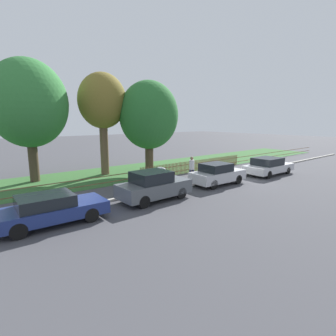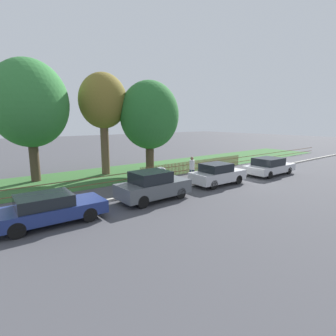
{
  "view_description": "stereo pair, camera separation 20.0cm",
  "coord_description": "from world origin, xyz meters",
  "px_view_note": "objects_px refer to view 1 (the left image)",
  "views": [
    {
      "loc": [
        -15.08,
        -11.99,
        4.15
      ],
      "look_at": [
        -4.57,
        1.07,
        1.1
      ],
      "focal_mm": 28.0,
      "sensor_mm": 36.0,
      "label": 1
    },
    {
      "loc": [
        -14.93,
        -12.11,
        4.15
      ],
      "look_at": [
        -4.57,
        1.07,
        1.1
      ],
      "focal_mm": 28.0,
      "sensor_mm": 36.0,
      "label": 2
    }
  ],
  "objects_px": {
    "tree_behind_motorcycle": "(102,102)",
    "parked_car_silver_hatchback": "(50,209)",
    "tree_mid_park": "(149,116)",
    "pedestrian_near_fence": "(192,167)",
    "parked_car_black_saloon": "(154,186)",
    "covered_motorcycle": "(157,173)",
    "tree_nearest_kerb": "(28,104)",
    "parked_car_red_compact": "(268,166)",
    "parked_car_navy_estate": "(217,174)"
  },
  "relations": [
    {
      "from": "tree_mid_park",
      "to": "tree_behind_motorcycle",
      "type": "bearing_deg",
      "value": 148.66
    },
    {
      "from": "parked_car_navy_estate",
      "to": "pedestrian_near_fence",
      "type": "relative_size",
      "value": 2.23
    },
    {
      "from": "covered_motorcycle",
      "to": "tree_nearest_kerb",
      "type": "height_order",
      "value": "tree_nearest_kerb"
    },
    {
      "from": "pedestrian_near_fence",
      "to": "covered_motorcycle",
      "type": "bearing_deg",
      "value": -30.64
    },
    {
      "from": "covered_motorcycle",
      "to": "tree_behind_motorcycle",
      "type": "relative_size",
      "value": 0.25
    },
    {
      "from": "parked_car_silver_hatchback",
      "to": "parked_car_navy_estate",
      "type": "xyz_separation_m",
      "value": [
        10.39,
        0.19,
        0.07
      ]
    },
    {
      "from": "tree_mid_park",
      "to": "parked_car_black_saloon",
      "type": "bearing_deg",
      "value": -123.03
    },
    {
      "from": "parked_car_silver_hatchback",
      "to": "pedestrian_near_fence",
      "type": "distance_m",
      "value": 9.95
    },
    {
      "from": "covered_motorcycle",
      "to": "parked_car_silver_hatchback",
      "type": "bearing_deg",
      "value": -162.29
    },
    {
      "from": "tree_mid_park",
      "to": "pedestrian_near_fence",
      "type": "distance_m",
      "value": 5.53
    },
    {
      "from": "parked_car_silver_hatchback",
      "to": "parked_car_red_compact",
      "type": "xyz_separation_m",
      "value": [
        15.99,
        -0.12,
        0.02
      ]
    },
    {
      "from": "parked_car_navy_estate",
      "to": "tree_nearest_kerb",
      "type": "bearing_deg",
      "value": 138.57
    },
    {
      "from": "tree_behind_motorcycle",
      "to": "tree_mid_park",
      "type": "distance_m",
      "value": 3.59
    },
    {
      "from": "tree_nearest_kerb",
      "to": "tree_behind_motorcycle",
      "type": "bearing_deg",
      "value": -8.97
    },
    {
      "from": "parked_car_silver_hatchback",
      "to": "parked_car_black_saloon",
      "type": "relative_size",
      "value": 1.1
    },
    {
      "from": "parked_car_black_saloon",
      "to": "covered_motorcycle",
      "type": "xyz_separation_m",
      "value": [
        2.62,
        3.23,
        -0.16
      ]
    },
    {
      "from": "parked_car_silver_hatchback",
      "to": "parked_car_red_compact",
      "type": "bearing_deg",
      "value": 1.06
    },
    {
      "from": "covered_motorcycle",
      "to": "tree_mid_park",
      "type": "height_order",
      "value": "tree_mid_park"
    },
    {
      "from": "tree_nearest_kerb",
      "to": "tree_behind_motorcycle",
      "type": "relative_size",
      "value": 1.06
    },
    {
      "from": "parked_car_black_saloon",
      "to": "pedestrian_near_fence",
      "type": "xyz_separation_m",
      "value": [
        4.58,
        1.89,
        0.19
      ]
    },
    {
      "from": "pedestrian_near_fence",
      "to": "parked_car_black_saloon",
      "type": "bearing_deg",
      "value": 26.07
    },
    {
      "from": "parked_car_black_saloon",
      "to": "tree_nearest_kerb",
      "type": "relative_size",
      "value": 0.48
    },
    {
      "from": "covered_motorcycle",
      "to": "pedestrian_near_fence",
      "type": "distance_m",
      "value": 2.4
    },
    {
      "from": "parked_car_black_saloon",
      "to": "covered_motorcycle",
      "type": "relative_size",
      "value": 2.06
    },
    {
      "from": "parked_car_silver_hatchback",
      "to": "tree_behind_motorcycle",
      "type": "bearing_deg",
      "value": 53.61
    },
    {
      "from": "tree_nearest_kerb",
      "to": "tree_behind_motorcycle",
      "type": "xyz_separation_m",
      "value": [
        4.87,
        -0.77,
        0.28
      ]
    },
    {
      "from": "parked_car_silver_hatchback",
      "to": "covered_motorcycle",
      "type": "distance_m",
      "value": 8.45
    },
    {
      "from": "parked_car_silver_hatchback",
      "to": "parked_car_navy_estate",
      "type": "distance_m",
      "value": 10.39
    },
    {
      "from": "covered_motorcycle",
      "to": "tree_mid_park",
      "type": "distance_m",
      "value": 5.02
    },
    {
      "from": "tree_behind_motorcycle",
      "to": "parked_car_silver_hatchback",
      "type": "bearing_deg",
      "value": -127.89
    },
    {
      "from": "tree_behind_motorcycle",
      "to": "pedestrian_near_fence",
      "type": "xyz_separation_m",
      "value": [
        3.58,
        -5.99,
        -4.53
      ]
    },
    {
      "from": "parked_car_silver_hatchback",
      "to": "tree_nearest_kerb",
      "type": "xyz_separation_m",
      "value": [
        1.3,
        8.7,
        4.58
      ]
    },
    {
      "from": "tree_mid_park",
      "to": "pedestrian_near_fence",
      "type": "xyz_separation_m",
      "value": [
        0.63,
        -4.19,
        -3.55
      ]
    },
    {
      "from": "parked_car_silver_hatchback",
      "to": "tree_behind_motorcycle",
      "type": "height_order",
      "value": "tree_behind_motorcycle"
    },
    {
      "from": "tree_behind_motorcycle",
      "to": "pedestrian_near_fence",
      "type": "relative_size",
      "value": 4.47
    },
    {
      "from": "parked_car_red_compact",
      "to": "tree_mid_park",
      "type": "xyz_separation_m",
      "value": [
        -6.87,
        6.25,
        3.85
      ]
    },
    {
      "from": "parked_car_black_saloon",
      "to": "covered_motorcycle",
      "type": "bearing_deg",
      "value": 50.06
    },
    {
      "from": "tree_behind_motorcycle",
      "to": "tree_mid_park",
      "type": "xyz_separation_m",
      "value": [
        2.95,
        -1.8,
        -0.98
      ]
    },
    {
      "from": "covered_motorcycle",
      "to": "tree_nearest_kerb",
      "type": "relative_size",
      "value": 0.23
    },
    {
      "from": "tree_behind_motorcycle",
      "to": "tree_mid_park",
      "type": "bearing_deg",
      "value": -31.34
    },
    {
      "from": "parked_car_red_compact",
      "to": "covered_motorcycle",
      "type": "bearing_deg",
      "value": 158.26
    },
    {
      "from": "parked_car_black_saloon",
      "to": "tree_mid_park",
      "type": "bearing_deg",
      "value": 56.05
    },
    {
      "from": "parked_car_black_saloon",
      "to": "tree_nearest_kerb",
      "type": "distance_m",
      "value": 10.47
    },
    {
      "from": "parked_car_black_saloon",
      "to": "tree_mid_park",
      "type": "height_order",
      "value": "tree_mid_park"
    },
    {
      "from": "parked_car_navy_estate",
      "to": "covered_motorcycle",
      "type": "distance_m",
      "value": 4.04
    },
    {
      "from": "parked_car_black_saloon",
      "to": "tree_mid_park",
      "type": "relative_size",
      "value": 0.55
    },
    {
      "from": "parked_car_navy_estate",
      "to": "tree_nearest_kerb",
      "type": "xyz_separation_m",
      "value": [
        -9.09,
        8.5,
        4.5
      ]
    },
    {
      "from": "parked_car_black_saloon",
      "to": "tree_behind_motorcycle",
      "type": "height_order",
      "value": "tree_behind_motorcycle"
    },
    {
      "from": "parked_car_red_compact",
      "to": "tree_nearest_kerb",
      "type": "bearing_deg",
      "value": 149.78
    },
    {
      "from": "covered_motorcycle",
      "to": "tree_mid_park",
      "type": "bearing_deg",
      "value": 59.78
    }
  ]
}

